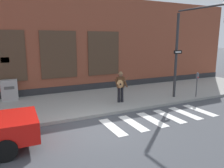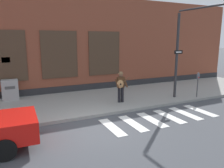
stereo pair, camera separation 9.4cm
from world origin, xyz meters
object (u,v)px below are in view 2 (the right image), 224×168
Objects in this scene: busker at (121,85)px; traffic_light at (197,37)px; parking_meter at (198,81)px; utility_box at (10,90)px.

traffic_light reaches higher than busker.
utility_box is (-9.80, 4.01, -0.39)m from parking_meter.
traffic_light is at bearing -25.57° from busker.
busker reaches higher than parking_meter.
traffic_light is 10.32m from utility_box.
busker is at bearing 154.43° from traffic_light.
parking_meter is at bearing -11.51° from busker.
parking_meter is (4.52, -0.92, 0.02)m from busker.
busker is 0.33× the size of traffic_light.
busker is 1.46× the size of utility_box.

